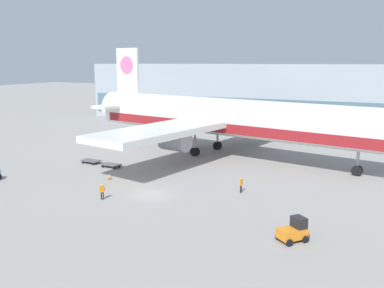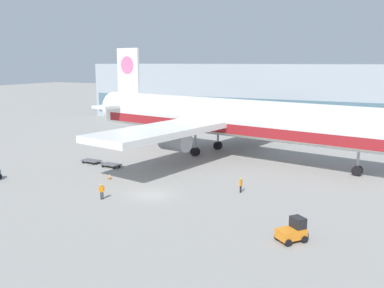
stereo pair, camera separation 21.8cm
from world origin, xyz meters
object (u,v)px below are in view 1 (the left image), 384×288
at_px(baggage_tug_mid, 294,231).
at_px(baggage_dolly_lead, 91,161).
at_px(airplane_main, 224,119).
at_px(traffic_cone_near, 110,176).
at_px(ground_crew_near, 241,184).
at_px(ground_crew_far, 102,190).
at_px(baggage_dolly_second, 111,165).

distance_m(baggage_tug_mid, baggage_dolly_lead, 35.87).
xyz_separation_m(airplane_main, traffic_cone_near, (-8.01, -19.39, -5.50)).
bearing_deg(airplane_main, baggage_dolly_lead, -127.09).
xyz_separation_m(airplane_main, baggage_dolly_lead, (-15.50, -13.58, -5.45)).
xyz_separation_m(baggage_tug_mid, ground_crew_near, (-8.25, 10.77, 0.13)).
xyz_separation_m(airplane_main, ground_crew_near, (8.86, -17.75, -4.83)).
bearing_deg(baggage_tug_mid, airplane_main, 70.87).
relative_size(airplane_main, baggage_tug_mid, 20.64).
height_order(airplane_main, traffic_cone_near, airplane_main).
relative_size(ground_crew_near, ground_crew_far, 1.00).
height_order(ground_crew_far, traffic_cone_near, ground_crew_far).
bearing_deg(baggage_dolly_second, traffic_cone_near, -51.21).
height_order(baggage_tug_mid, traffic_cone_near, baggage_tug_mid).
height_order(ground_crew_near, ground_crew_far, ground_crew_far).
distance_m(baggage_dolly_second, ground_crew_near, 20.61).
relative_size(baggage_dolly_lead, ground_crew_near, 2.18).
relative_size(baggage_dolly_lead, baggage_dolly_second, 1.00).
height_order(baggage_tug_mid, ground_crew_far, baggage_tug_mid).
xyz_separation_m(baggage_dolly_lead, ground_crew_near, (24.36, -4.17, 0.62)).
distance_m(airplane_main, ground_crew_near, 20.42).
relative_size(baggage_dolly_lead, ground_crew_far, 2.18).
distance_m(airplane_main, baggage_tug_mid, 33.62).
xyz_separation_m(ground_crew_near, traffic_cone_near, (-16.87, -1.64, -0.67)).
height_order(baggage_dolly_lead, ground_crew_far, ground_crew_far).
distance_m(airplane_main, baggage_dolly_second, 19.12).
relative_size(baggage_tug_mid, ground_crew_near, 1.62).
relative_size(airplane_main, traffic_cone_near, 82.91).
bearing_deg(airplane_main, ground_crew_far, -86.59).
height_order(baggage_dolly_lead, traffic_cone_near, traffic_cone_near).
bearing_deg(airplane_main, baggage_tug_mid, -47.34).
bearing_deg(traffic_cone_near, baggage_tug_mid, -19.98).
distance_m(airplane_main, baggage_dolly_lead, 21.32).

